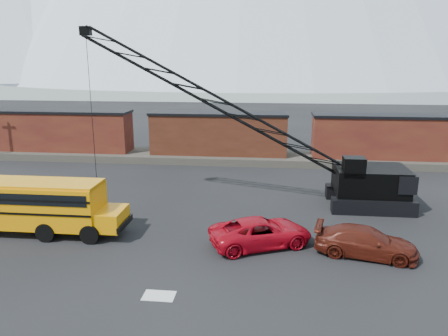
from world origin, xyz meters
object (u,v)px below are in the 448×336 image
Objects in this scene: red_pickup at (261,232)px; maroon_suv at (366,242)px; crawler_crane at (232,110)px; school_bus at (23,204)px.

red_pickup is 5.56m from maroon_suv.
maroon_suv is 12.50m from crawler_crane.
school_bus is 19.54m from maroon_suv.
red_pickup is at bearing -1.53° from school_bus.
red_pickup is 1.07× the size of maroon_suv.
maroon_suv is 0.23× the size of crawler_crane.
maroon_suv is at bearing -120.33° from red_pickup.
school_bus is 0.52× the size of crawler_crane.
crawler_crane is at bearing -5.65° from red_pickup.
school_bus is at bearing 64.85° from red_pickup.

